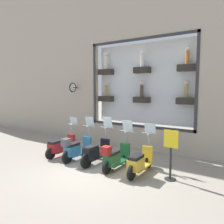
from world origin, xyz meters
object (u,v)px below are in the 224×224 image
at_px(scooter_red_4, 61,146).
at_px(shop_sign_post, 171,152).
at_px(scooter_green_1, 115,157).
at_px(scooter_teal_3, 76,148).
at_px(scooter_yellow_0, 140,162).
at_px(scooter_black_2, 95,152).

relative_size(scooter_red_4, shop_sign_post, 1.10).
xyz_separation_m(scooter_green_1, scooter_teal_3, (0.01, 1.85, 0.02)).
bearing_deg(scooter_green_1, shop_sign_post, -83.95).
height_order(scooter_yellow_0, scooter_red_4, scooter_yellow_0).
height_order(scooter_black_2, shop_sign_post, scooter_black_2).
xyz_separation_m(scooter_teal_3, scooter_red_4, (0.06, 0.92, -0.05)).
xyz_separation_m(scooter_yellow_0, scooter_teal_3, (-0.06, 2.77, 0.05)).
xyz_separation_m(scooter_green_1, scooter_red_4, (0.07, 2.77, -0.04)).
xyz_separation_m(scooter_yellow_0, scooter_red_4, (-0.00, 3.70, -0.00)).
relative_size(scooter_yellow_0, scooter_teal_3, 1.00).
relative_size(scooter_teal_3, shop_sign_post, 1.11).
bearing_deg(scooter_teal_3, scooter_yellow_0, -88.79).
height_order(scooter_yellow_0, scooter_black_2, scooter_black_2).
bearing_deg(scooter_yellow_0, scooter_teal_3, 91.21).
bearing_deg(scooter_red_4, scooter_green_1, -91.35).
height_order(scooter_red_4, shop_sign_post, shop_sign_post).
bearing_deg(scooter_red_4, scooter_black_2, -89.69).
distance_m(scooter_black_2, scooter_red_4, 1.85).
xyz_separation_m(scooter_black_2, scooter_red_4, (-0.01, 1.85, -0.03)).
bearing_deg(shop_sign_post, scooter_red_4, 91.69).
relative_size(scooter_yellow_0, shop_sign_post, 1.10).
distance_m(scooter_black_2, scooter_teal_3, 0.93).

